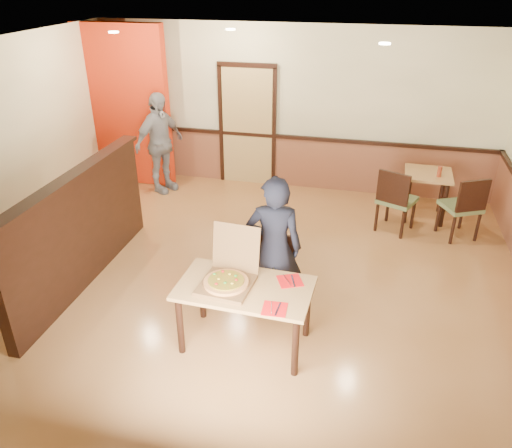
{
  "coord_description": "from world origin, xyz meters",
  "views": [
    {
      "loc": [
        1.35,
        -4.96,
        3.61
      ],
      "look_at": [
        0.17,
        0.0,
        0.96
      ],
      "focal_mm": 35.0,
      "sensor_mm": 36.0,
      "label": 1
    }
  ],
  "objects_px": {
    "side_chair_left": "(395,198)",
    "passerby": "(160,143)",
    "diner_chair": "(276,270)",
    "diner": "(274,249)",
    "side_table": "(427,183)",
    "condiment": "(440,172)",
    "side_chair_right": "(464,205)",
    "main_table": "(245,295)",
    "pizza_box": "(228,278)"
  },
  "relations": [
    {
      "from": "passerby",
      "to": "condiment",
      "type": "xyz_separation_m",
      "value": [
        4.61,
        -0.18,
        -0.04
      ]
    },
    {
      "from": "side_table",
      "to": "condiment",
      "type": "relative_size",
      "value": 4.56
    },
    {
      "from": "diner_chair",
      "to": "pizza_box",
      "type": "xyz_separation_m",
      "value": [
        -0.35,
        -0.74,
        0.32
      ]
    },
    {
      "from": "side_chair_left",
      "to": "side_chair_right",
      "type": "relative_size",
      "value": 1.02
    },
    {
      "from": "side_chair_right",
      "to": "condiment",
      "type": "bearing_deg",
      "value": -80.45
    },
    {
      "from": "main_table",
      "to": "side_table",
      "type": "distance_m",
      "value": 4.12
    },
    {
      "from": "side_chair_right",
      "to": "condiment",
      "type": "distance_m",
      "value": 0.67
    },
    {
      "from": "diner_chair",
      "to": "side_table",
      "type": "height_order",
      "value": "diner_chair"
    },
    {
      "from": "diner",
      "to": "condiment",
      "type": "xyz_separation_m",
      "value": [
        1.98,
        2.86,
        -0.01
      ]
    },
    {
      "from": "diner",
      "to": "main_table",
      "type": "bearing_deg",
      "value": 65.23
    },
    {
      "from": "diner",
      "to": "side_table",
      "type": "bearing_deg",
      "value": -130.25
    },
    {
      "from": "side_chair_left",
      "to": "main_table",
      "type": "bearing_deg",
      "value": 86.23
    },
    {
      "from": "side_chair_left",
      "to": "condiment",
      "type": "distance_m",
      "value": 0.84
    },
    {
      "from": "main_table",
      "to": "diner",
      "type": "height_order",
      "value": "diner"
    },
    {
      "from": "main_table",
      "to": "passerby",
      "type": "relative_size",
      "value": 0.79
    },
    {
      "from": "side_table",
      "to": "diner",
      "type": "xyz_separation_m",
      "value": [
        -1.84,
        -2.99,
        0.27
      ]
    },
    {
      "from": "main_table",
      "to": "condiment",
      "type": "height_order",
      "value": "condiment"
    },
    {
      "from": "main_table",
      "to": "side_table",
      "type": "relative_size",
      "value": 1.84
    },
    {
      "from": "diner_chair",
      "to": "diner",
      "type": "relative_size",
      "value": 0.51
    },
    {
      "from": "main_table",
      "to": "diner_chair",
      "type": "bearing_deg",
      "value": 79.32
    },
    {
      "from": "diner",
      "to": "passerby",
      "type": "relative_size",
      "value": 0.97
    },
    {
      "from": "main_table",
      "to": "side_chair_right",
      "type": "relative_size",
      "value": 1.42
    },
    {
      "from": "diner_chair",
      "to": "condiment",
      "type": "bearing_deg",
      "value": 49.96
    },
    {
      "from": "main_table",
      "to": "diner_chair",
      "type": "xyz_separation_m",
      "value": [
        0.17,
        0.75,
        -0.14
      ]
    },
    {
      "from": "side_chair_left",
      "to": "passerby",
      "type": "xyz_separation_m",
      "value": [
        -3.99,
        0.67,
        0.33
      ]
    },
    {
      "from": "side_chair_left",
      "to": "passerby",
      "type": "height_order",
      "value": "passerby"
    },
    {
      "from": "diner",
      "to": "pizza_box",
      "type": "distance_m",
      "value": 0.69
    },
    {
      "from": "main_table",
      "to": "diner_chair",
      "type": "distance_m",
      "value": 0.78
    },
    {
      "from": "main_table",
      "to": "pizza_box",
      "type": "xyz_separation_m",
      "value": [
        -0.18,
        0.01,
        0.18
      ]
    },
    {
      "from": "main_table",
      "to": "diner",
      "type": "distance_m",
      "value": 0.67
    },
    {
      "from": "side_chair_right",
      "to": "passerby",
      "type": "distance_m",
      "value": 5.01
    },
    {
      "from": "diner_chair",
      "to": "pizza_box",
      "type": "bearing_deg",
      "value": -119.42
    },
    {
      "from": "passerby",
      "to": "pizza_box",
      "type": "distance_m",
      "value": 4.29
    },
    {
      "from": "side_table",
      "to": "main_table",
      "type": "bearing_deg",
      "value": -119.27
    },
    {
      "from": "side_chair_left",
      "to": "side_chair_right",
      "type": "height_order",
      "value": "side_chair_left"
    },
    {
      "from": "diner_chair",
      "to": "side_chair_left",
      "type": "distance_m",
      "value": 2.61
    },
    {
      "from": "side_chair_left",
      "to": "side_table",
      "type": "bearing_deg",
      "value": -104.29
    },
    {
      "from": "passerby",
      "to": "diner_chair",
      "type": "bearing_deg",
      "value": -112.97
    },
    {
      "from": "diner_chair",
      "to": "main_table",
      "type": "bearing_deg",
      "value": -107.03
    },
    {
      "from": "condiment",
      "to": "main_table",
      "type": "bearing_deg",
      "value": -121.84
    },
    {
      "from": "diner_chair",
      "to": "diner",
      "type": "distance_m",
      "value": 0.4
    },
    {
      "from": "diner_chair",
      "to": "side_chair_right",
      "type": "bearing_deg",
      "value": 39.84
    },
    {
      "from": "side_table",
      "to": "side_chair_left",
      "type": "bearing_deg",
      "value": -127.81
    },
    {
      "from": "side_table",
      "to": "condiment",
      "type": "bearing_deg",
      "value": -43.51
    },
    {
      "from": "side_table",
      "to": "pizza_box",
      "type": "relative_size",
      "value": 1.17
    },
    {
      "from": "side_table",
      "to": "diner",
      "type": "bearing_deg",
      "value": -121.62
    },
    {
      "from": "main_table",
      "to": "condiment",
      "type": "xyz_separation_m",
      "value": [
        2.15,
        3.46,
        0.22
      ]
    },
    {
      "from": "main_table",
      "to": "passerby",
      "type": "distance_m",
      "value": 4.4
    },
    {
      "from": "passerby",
      "to": "side_chair_right",
      "type": "bearing_deg",
      "value": -72.93
    },
    {
      "from": "main_table",
      "to": "condiment",
      "type": "relative_size",
      "value": 8.38
    }
  ]
}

